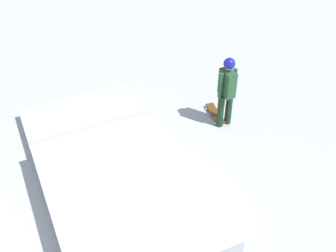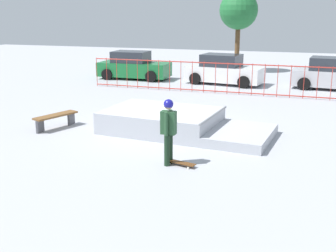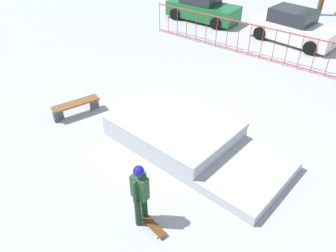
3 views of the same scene
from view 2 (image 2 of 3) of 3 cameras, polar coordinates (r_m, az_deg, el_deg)
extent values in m
plane|color=#A8AAB2|center=(14.69, -0.44, -0.27)|extent=(60.00, 60.00, 0.00)
cube|color=#B0B3BB|center=(14.29, -0.87, 0.75)|extent=(3.84, 2.95, 0.70)
cube|color=#B0B3BB|center=(13.49, 9.63, -1.22)|extent=(2.05, 2.77, 0.30)
cylinder|color=gray|center=(13.58, 6.05, 1.43)|extent=(0.34, 2.59, 0.08)
cylinder|color=black|center=(11.23, 0.25, -2.92)|extent=(0.15, 0.15, 0.82)
cylinder|color=black|center=(11.04, -0.12, -3.25)|extent=(0.15, 0.15, 0.82)
cube|color=#264C2D|center=(10.94, 0.07, 0.45)|extent=(0.39, 0.23, 0.60)
cylinder|color=#264C2D|center=(11.10, 0.37, 0.67)|extent=(0.09, 0.09, 0.60)
cylinder|color=#264C2D|center=(10.78, -0.24, 0.23)|extent=(0.09, 0.09, 0.60)
sphere|color=tan|center=(10.83, 0.07, 2.76)|extent=(0.22, 0.22, 0.22)
sphere|color=navy|center=(10.83, 0.07, 2.91)|extent=(0.25, 0.25, 0.25)
cube|color=#593314|center=(11.14, 1.71, -4.87)|extent=(0.82, 0.39, 0.02)
cylinder|color=silver|center=(11.13, 3.26, -5.21)|extent=(0.06, 0.04, 0.06)
cylinder|color=silver|center=(10.94, 2.68, -5.56)|extent=(0.06, 0.04, 0.06)
cylinder|color=silver|center=(11.39, 0.78, -4.70)|extent=(0.06, 0.04, 0.06)
cylinder|color=silver|center=(11.20, 0.17, -5.04)|extent=(0.06, 0.04, 0.06)
cylinder|color=#B22D23|center=(20.94, 5.56, 8.29)|extent=(12.23, 0.33, 0.05)
cylinder|color=#B22D23|center=(21.14, 5.47, 4.66)|extent=(12.23, 0.33, 0.05)
cylinder|color=#B22D23|center=(23.24, -9.39, 7.09)|extent=(0.03, 0.03, 1.50)
cylinder|color=#B22D23|center=(22.97, -8.10, 7.04)|extent=(0.03, 0.03, 1.50)
cylinder|color=#B22D23|center=(22.71, -6.79, 7.00)|extent=(0.03, 0.03, 1.50)
cylinder|color=#B22D23|center=(22.47, -5.44, 6.95)|extent=(0.03, 0.03, 1.50)
cylinder|color=#B22D23|center=(22.23, -4.07, 6.89)|extent=(0.03, 0.03, 1.50)
cylinder|color=#B22D23|center=(22.01, -2.66, 6.83)|extent=(0.03, 0.03, 1.50)
cylinder|color=#B22D23|center=(21.80, -1.23, 6.77)|extent=(0.03, 0.03, 1.50)
cylinder|color=#B22D23|center=(21.60, 0.22, 6.70)|extent=(0.03, 0.03, 1.50)
cylinder|color=#B22D23|center=(21.42, 1.71, 6.62)|extent=(0.03, 0.03, 1.50)
cylinder|color=#B22D23|center=(21.26, 3.21, 6.54)|extent=(0.03, 0.03, 1.50)
cylinder|color=#B22D23|center=(21.10, 4.74, 6.45)|extent=(0.03, 0.03, 1.50)
cylinder|color=#B22D23|center=(20.97, 6.29, 6.35)|extent=(0.03, 0.03, 1.50)
cylinder|color=#B22D23|center=(20.85, 7.85, 6.25)|extent=(0.03, 0.03, 1.50)
cylinder|color=#B22D23|center=(20.74, 9.44, 6.15)|extent=(0.03, 0.03, 1.50)
cylinder|color=#B22D23|center=(20.65, 11.04, 6.03)|extent=(0.03, 0.03, 1.50)
cylinder|color=#B22D23|center=(20.58, 12.65, 5.92)|extent=(0.03, 0.03, 1.50)
cylinder|color=#B22D23|center=(20.52, 14.26, 5.79)|extent=(0.03, 0.03, 1.50)
cylinder|color=#B22D23|center=(20.48, 15.89, 5.67)|extent=(0.03, 0.03, 1.50)
cylinder|color=#B22D23|center=(20.45, 17.52, 5.53)|extent=(0.03, 0.03, 1.50)
cylinder|color=#B22D23|center=(20.44, 19.16, 5.39)|extent=(0.03, 0.03, 1.50)
cylinder|color=#B22D23|center=(20.45, 20.79, 5.25)|extent=(0.03, 0.03, 1.50)
cube|color=brown|center=(15.03, -14.63, 1.37)|extent=(0.92, 1.64, 0.06)
cube|color=#4C4C51|center=(14.72, -16.56, -0.02)|extent=(0.08, 0.36, 0.42)
cube|color=#4C4C51|center=(15.48, -12.67, 0.96)|extent=(0.08, 0.36, 0.42)
cube|color=#196B33|center=(25.46, -4.47, 7.48)|extent=(4.10, 1.71, 0.80)
cube|color=#262B33|center=(25.46, -4.93, 9.10)|extent=(2.00, 1.51, 0.64)
cylinder|color=black|center=(25.82, -0.95, 7.09)|extent=(0.64, 0.22, 0.64)
cylinder|color=black|center=(24.23, -2.25, 6.56)|extent=(0.64, 0.22, 0.64)
cylinder|color=black|center=(26.80, -6.47, 7.29)|extent=(0.64, 0.22, 0.64)
cylinder|color=black|center=(25.27, -8.05, 6.78)|extent=(0.64, 0.22, 0.64)
cube|color=white|center=(23.77, 7.46, 6.87)|extent=(4.31, 2.29, 0.80)
cube|color=#262B33|center=(23.75, 7.06, 8.62)|extent=(2.20, 1.78, 0.64)
cylinder|color=black|center=(24.22, 11.15, 6.29)|extent=(0.67, 0.31, 0.64)
cylinder|color=black|center=(22.60, 9.98, 5.74)|extent=(0.67, 0.31, 0.64)
cylinder|color=black|center=(25.06, 5.16, 6.79)|extent=(0.67, 0.31, 0.64)
cylinder|color=black|center=(23.50, 3.63, 6.28)|extent=(0.67, 0.31, 0.64)
cube|color=#B7B7BC|center=(23.50, 21.11, 5.90)|extent=(4.26, 2.12, 0.80)
cube|color=#262B33|center=(23.42, 20.78, 7.69)|extent=(2.15, 1.70, 0.64)
cylinder|color=black|center=(24.47, 18.02, 5.92)|extent=(0.66, 0.29, 0.64)
cylinder|color=black|center=(22.80, 17.53, 5.35)|extent=(0.66, 0.29, 0.64)
cylinder|color=brown|center=(28.77, 9.13, 10.26)|extent=(0.31, 0.31, 3.17)
sphere|color=#216D34|center=(28.68, 9.32, 14.88)|extent=(2.44, 2.44, 2.44)
camera|label=1|loc=(17.78, -14.60, 22.21)|focal=46.11mm
camera|label=3|loc=(6.75, 24.53, 37.26)|focal=36.32mm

